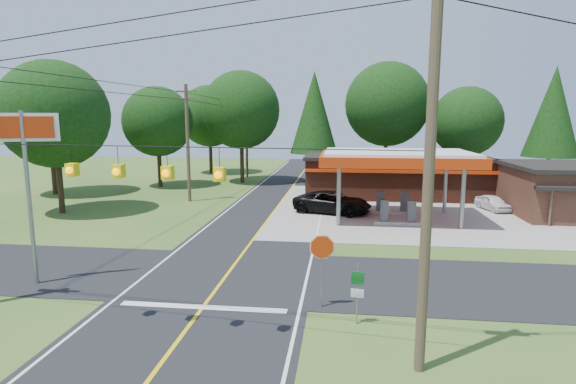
# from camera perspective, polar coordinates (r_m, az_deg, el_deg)

# --- Properties ---
(ground) EXTENTS (120.00, 120.00, 0.00)m
(ground) POSITION_cam_1_polar(r_m,az_deg,el_deg) (21.22, -7.79, -10.46)
(ground) COLOR #31551E
(ground) RESTS_ON ground
(main_highway) EXTENTS (8.00, 120.00, 0.02)m
(main_highway) POSITION_cam_1_polar(r_m,az_deg,el_deg) (21.22, -7.79, -10.43)
(main_highway) COLOR black
(main_highway) RESTS_ON ground
(cross_road) EXTENTS (70.00, 7.00, 0.02)m
(cross_road) POSITION_cam_1_polar(r_m,az_deg,el_deg) (21.21, -7.79, -10.42)
(cross_road) COLOR black
(cross_road) RESTS_ON ground
(lane_center_yellow) EXTENTS (0.15, 110.00, 0.00)m
(lane_center_yellow) POSITION_cam_1_polar(r_m,az_deg,el_deg) (21.21, -7.79, -10.39)
(lane_center_yellow) COLOR yellow
(lane_center_yellow) RESTS_ON main_highway
(gas_canopy) EXTENTS (10.60, 7.40, 4.88)m
(gas_canopy) POSITION_cam_1_polar(r_m,az_deg,el_deg) (32.64, 13.63, 4.00)
(gas_canopy) COLOR gray
(gas_canopy) RESTS_ON ground
(convenience_store) EXTENTS (16.40, 7.55, 3.80)m
(convenience_store) POSITION_cam_1_polar(r_m,az_deg,el_deg) (42.87, 13.31, 2.07)
(convenience_store) COLOR #552618
(convenience_store) RESTS_ON ground
(utility_pole_near_right) EXTENTS (1.80, 0.30, 11.50)m
(utility_pole_near_right) POSITION_cam_1_polar(r_m,az_deg,el_deg) (12.56, 17.52, 3.44)
(utility_pole_near_right) COLOR #473828
(utility_pole_near_right) RESTS_ON ground
(utility_pole_far_left) EXTENTS (1.80, 0.30, 10.00)m
(utility_pole_far_left) POSITION_cam_1_polar(r_m,az_deg,el_deg) (39.60, -12.62, 6.29)
(utility_pole_far_left) COLOR #473828
(utility_pole_far_left) RESTS_ON ground
(utility_pole_north) EXTENTS (0.30, 0.30, 9.50)m
(utility_pole_north) POSITION_cam_1_polar(r_m,az_deg,el_deg) (55.59, -5.27, 6.82)
(utility_pole_north) COLOR #473828
(utility_pole_north) RESTS_ON ground
(overhead_beacons) EXTENTS (17.04, 2.04, 1.03)m
(overhead_beacons) POSITION_cam_1_polar(r_m,az_deg,el_deg) (14.69, -18.09, 5.20)
(overhead_beacons) COLOR black
(overhead_beacons) RESTS_ON ground
(treeline_backdrop) EXTENTS (70.27, 51.59, 13.30)m
(treeline_backdrop) POSITION_cam_1_polar(r_m,az_deg,el_deg) (43.52, 1.17, 9.77)
(treeline_backdrop) COLOR #332316
(treeline_backdrop) RESTS_ON ground
(suv_car) EXTENTS (7.26, 7.26, 1.64)m
(suv_car) POSITION_cam_1_polar(r_m,az_deg,el_deg) (34.39, 5.65, -1.33)
(suv_car) COLOR black
(suv_car) RESTS_ON ground
(sedan_car) EXTENTS (4.23, 4.23, 1.18)m
(sedan_car) POSITION_cam_1_polar(r_m,az_deg,el_deg) (38.73, 24.56, -1.28)
(sedan_car) COLOR white
(sedan_car) RESTS_ON ground
(big_stop_sign) EXTENTS (2.57, 1.21, 7.48)m
(big_stop_sign) POSITION_cam_1_polar(r_m,az_deg,el_deg) (21.79, -30.44, 4.04)
(big_stop_sign) COLOR gray
(big_stop_sign) RESTS_ON ground
(octagonal_stop_sign) EXTENTS (0.99, 0.16, 2.89)m
(octagonal_stop_sign) POSITION_cam_1_polar(r_m,az_deg,el_deg) (17.03, 4.34, -7.65)
(octagonal_stop_sign) COLOR gray
(octagonal_stop_sign) RESTS_ON ground
(route_sign_post) EXTENTS (0.45, 0.11, 2.20)m
(route_sign_post) POSITION_cam_1_polar(r_m,az_deg,el_deg) (16.13, 8.81, -12.03)
(route_sign_post) COLOR gray
(route_sign_post) RESTS_ON ground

